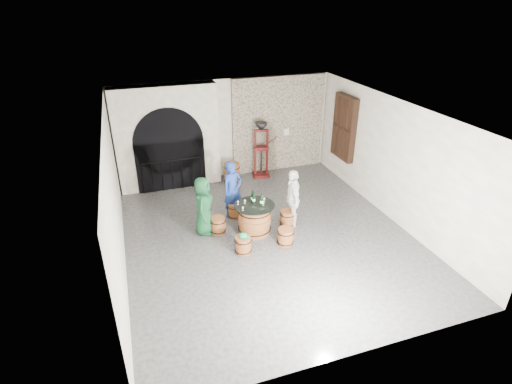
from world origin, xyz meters
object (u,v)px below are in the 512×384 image
object	(u,v)px
barrel_stool_left	(218,225)
person_white	(293,198)
barrel_stool_near_right	(286,237)
wine_bottle_center	(261,201)
side_barrel	(232,174)
wine_bottle_left	(254,199)
person_green	(204,206)
barrel_stool_near_left	(243,245)
person_blue	(233,190)
barrel_stool_far	(235,210)
barrel_table	(254,219)
corking_press	(261,146)
barrel_stool_right	(288,218)
wine_bottle_right	(252,197)

from	to	relation	value
barrel_stool_left	person_white	size ratio (longest dim) A/B	0.27
barrel_stool_near_right	wine_bottle_center	distance (m)	1.07
side_barrel	person_white	bearing A→B (deg)	-74.43
wine_bottle_left	person_white	bearing A→B (deg)	-2.62
person_green	barrel_stool_left	bearing A→B (deg)	-85.10
barrel_stool_near_left	person_blue	world-z (taller)	person_blue
barrel_stool_left	barrel_stool_far	distance (m)	0.87
person_white	barrel_table	bearing A→B (deg)	-76.60
person_green	person_blue	size ratio (longest dim) A/B	0.96
person_blue	corking_press	size ratio (longest dim) A/B	0.86
barrel_stool_near_left	person_green	size ratio (longest dim) A/B	0.28
wine_bottle_left	corking_press	bearing A→B (deg)	67.64
wine_bottle_center	barrel_stool_near_left	bearing A→B (deg)	-135.03
barrel_table	side_barrel	bearing A→B (deg)	85.53
barrel_stool_right	wine_bottle_left	distance (m)	1.17
barrel_stool_left	barrel_stool_right	bearing A→B (deg)	-7.79
person_green	person_blue	bearing A→B (deg)	-34.45
barrel_stool_near_left	person_blue	size ratio (longest dim) A/B	0.27
barrel_stool_right	wine_bottle_center	size ratio (longest dim) A/B	1.31
barrel_stool_near_right	wine_bottle_center	world-z (taller)	wine_bottle_center
corking_press	wine_bottle_left	bearing A→B (deg)	-102.32
barrel_stool_right	wine_bottle_center	bearing A→B (deg)	-171.74
barrel_stool_right	barrel_stool_near_right	size ratio (longest dim) A/B	1.00
person_green	wine_bottle_center	bearing A→B (deg)	-85.82
barrel_stool_left	side_barrel	xyz separation A→B (m)	(1.13, 2.72, 0.14)
wine_bottle_center	barrel_stool_right	bearing A→B (deg)	8.26
person_blue	person_white	size ratio (longest dim) A/B	1.02
barrel_stool_left	side_barrel	distance (m)	2.94
side_barrel	corking_press	bearing A→B (deg)	12.33
wine_bottle_left	barrel_stool_left	bearing A→B (deg)	167.71
person_green	person_white	world-z (taller)	person_white
barrel_table	person_blue	size ratio (longest dim) A/B	0.64
person_green	wine_bottle_right	bearing A→B (deg)	-76.93
barrel_stool_far	wine_bottle_left	size ratio (longest dim) A/B	1.31
barrel_stool_left	barrel_stool_near_left	size ratio (longest dim) A/B	1.00
wine_bottle_left	side_barrel	bearing A→B (deg)	85.66
barrel_table	corking_press	bearing A→B (deg)	68.02
person_white	wine_bottle_right	world-z (taller)	person_white
barrel_table	barrel_stool_near_right	bearing A→B (deg)	-54.15
wine_bottle_left	corking_press	world-z (taller)	corking_press
barrel_stool_left	wine_bottle_right	world-z (taller)	wine_bottle_right
person_green	person_white	size ratio (longest dim) A/B	0.98
person_white	wine_bottle_right	xyz separation A→B (m)	(-1.05, 0.14, 0.14)
person_green	corking_press	bearing A→B (deg)	-18.57
person_green	person_white	xyz separation A→B (m)	(2.28, -0.35, 0.02)
barrel_stool_left	wine_bottle_right	bearing A→B (deg)	-6.92
barrel_stool_near_left	corking_press	distance (m)	4.51
barrel_table	wine_bottle_right	world-z (taller)	wine_bottle_right
wine_bottle_right	barrel_stool_near_right	bearing A→B (deg)	-60.04
barrel_stool_near_right	wine_bottle_right	xyz separation A→B (m)	(-0.55, 0.95, 0.72)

